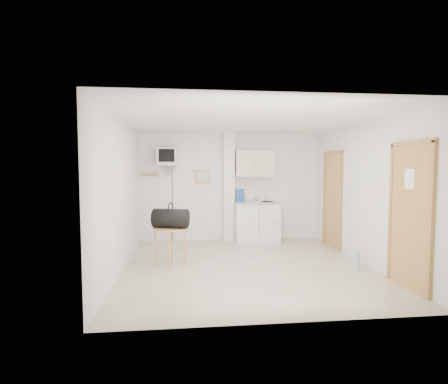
{
  "coord_description": "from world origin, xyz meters",
  "views": [
    {
      "loc": [
        -1.04,
        -5.88,
        1.71
      ],
      "look_at": [
        -0.33,
        0.6,
        1.25
      ],
      "focal_mm": 28.0,
      "sensor_mm": 36.0,
      "label": 1
    }
  ],
  "objects": [
    {
      "name": "duffel_bag",
      "position": [
        -1.31,
        0.24,
        0.82
      ],
      "size": [
        0.68,
        0.5,
        0.45
      ],
      "rotation": [
        0.0,
        0.0,
        -0.3
      ],
      "color": "black",
      "rests_on": "round_table"
    },
    {
      "name": "kitchenette",
      "position": [
        0.57,
        2.0,
        0.8
      ],
      "size": [
        1.03,
        0.58,
        2.1
      ],
      "color": "white",
      "rests_on": "ground"
    },
    {
      "name": "crt_television",
      "position": [
        -1.45,
        2.02,
        1.94
      ],
      "size": [
        0.44,
        0.45,
        2.15
      ],
      "color": "slate",
      "rests_on": "ground"
    },
    {
      "name": "water_bottle",
      "position": [
        1.78,
        -0.42,
        0.16
      ],
      "size": [
        0.12,
        0.12,
        0.36
      ],
      "color": "#9BB3CC",
      "rests_on": "ground"
    },
    {
      "name": "round_table",
      "position": [
        -1.32,
        0.25,
        0.56
      ],
      "size": [
        0.61,
        0.61,
        0.65
      ],
      "rotation": [
        0.0,
        0.0,
        -0.04
      ],
      "color": "#A67745",
      "rests_on": "ground"
    },
    {
      "name": "ground",
      "position": [
        0.0,
        0.0,
        0.0
      ],
      "size": [
        4.5,
        4.5,
        0.0
      ],
      "primitive_type": "plane",
      "color": "#B4A48E",
      "rests_on": "ground"
    },
    {
      "name": "room_envelope",
      "position": [
        0.24,
        0.09,
        1.54
      ],
      "size": [
        4.24,
        4.54,
        2.55
      ],
      "color": "white",
      "rests_on": "ground"
    }
  ]
}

